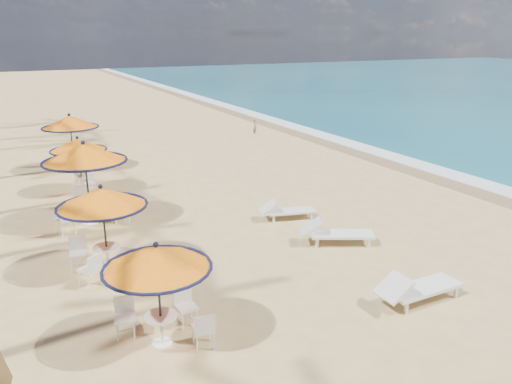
# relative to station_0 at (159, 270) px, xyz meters

# --- Properties ---
(ground) EXTENTS (160.00, 160.00, 0.00)m
(ground) POSITION_rel_station_0_xyz_m (5.06, 0.36, -1.55)
(ground) COLOR tan
(ground) RESTS_ON ground
(foam_strip) EXTENTS (1.20, 140.00, 0.04)m
(foam_strip) POSITION_rel_station_0_xyz_m (14.36, 10.36, -1.55)
(foam_strip) COLOR white
(foam_strip) RESTS_ON ground
(wetsand_band) EXTENTS (1.40, 140.00, 0.02)m
(wetsand_band) POSITION_rel_station_0_xyz_m (13.46, 10.36, -1.55)
(wetsand_band) COLOR olive
(wetsand_band) RESTS_ON ground
(station_0) EXTENTS (2.03, 2.03, 2.12)m
(station_0) POSITION_rel_station_0_xyz_m (0.00, 0.00, 0.00)
(station_0) COLOR black
(station_0) RESTS_ON ground
(station_1) EXTENTS (2.18, 2.18, 2.27)m
(station_1) POSITION_rel_station_0_xyz_m (-0.36, 3.56, 0.11)
(station_1) COLOR black
(station_1) RESTS_ON ground
(station_2) EXTENTS (2.54, 2.54, 2.65)m
(station_2) POSITION_rel_station_0_xyz_m (-0.15, 7.19, 0.38)
(station_2) COLOR black
(station_2) RESTS_ON ground
(station_3) EXTENTS (2.04, 2.12, 2.13)m
(station_3) POSITION_rel_station_0_xyz_m (0.16, 10.70, 0.07)
(station_3) COLOR black
(station_3) RESTS_ON ground
(station_4) EXTENTS (2.37, 2.46, 2.47)m
(station_4) POSITION_rel_station_0_xyz_m (0.40, 14.29, 0.26)
(station_4) COLOR black
(station_4) RESTS_ON ground
(lounger_near) EXTENTS (2.09, 0.66, 0.75)m
(lounger_near) POSITION_rel_station_0_xyz_m (5.42, -1.06, -1.20)
(lounger_near) COLOR white
(lounger_near) RESTS_ON ground
(lounger_mid) EXTENTS (2.12, 1.51, 0.74)m
(lounger_mid) POSITION_rel_station_0_xyz_m (5.71, 2.40, -1.21)
(lounger_mid) COLOR white
(lounger_mid) RESTS_ON ground
(lounger_far) EXTENTS (1.86, 0.99, 0.64)m
(lounger_far) POSITION_rel_station_0_xyz_m (5.48, 4.75, -1.25)
(lounger_far) COLOR white
(lounger_far) RESTS_ON ground
(person) EXTENTS (0.28, 0.38, 0.95)m
(person) POSITION_rel_station_0_xyz_m (11.03, 17.82, -1.08)
(person) COLOR #8D6348
(person) RESTS_ON ground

